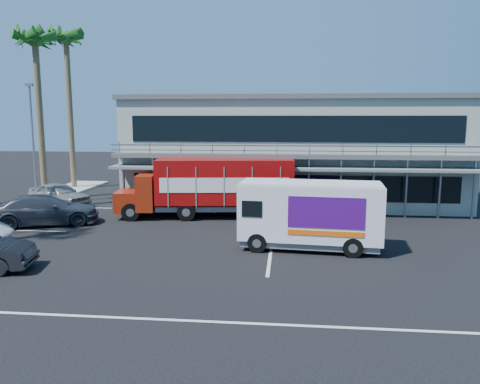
# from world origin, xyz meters

# --- Properties ---
(ground) EXTENTS (120.00, 120.00, 0.00)m
(ground) POSITION_xyz_m (0.00, 0.00, 0.00)
(ground) COLOR black
(ground) RESTS_ON ground
(building) EXTENTS (22.40, 12.00, 7.30)m
(building) POSITION_xyz_m (3.00, 14.94, 3.66)
(building) COLOR #9FA698
(building) RESTS_ON ground
(palm_e) EXTENTS (2.80, 2.80, 12.25)m
(palm_e) POSITION_xyz_m (-14.70, 13.00, 10.57)
(palm_e) COLOR brown
(palm_e) RESTS_ON ground
(palm_f) EXTENTS (2.80, 2.80, 13.25)m
(palm_f) POSITION_xyz_m (-15.10, 18.50, 11.47)
(palm_f) COLOR brown
(palm_f) RESTS_ON ground
(light_pole_far) EXTENTS (0.50, 0.25, 8.09)m
(light_pole_far) POSITION_xyz_m (-14.20, 11.00, 4.50)
(light_pole_far) COLOR gray
(light_pole_far) RESTS_ON ground
(red_truck) EXTENTS (10.56, 3.60, 3.49)m
(red_truck) POSITION_xyz_m (-1.72, 8.42, 1.92)
(red_truck) COLOR maroon
(red_truck) RESTS_ON ground
(white_van) EXTENTS (6.42, 2.69, 3.05)m
(white_van) POSITION_xyz_m (3.71, 2.00, 1.62)
(white_van) COLOR silver
(white_van) RESTS_ON ground
(parked_car_d) EXTENTS (6.17, 4.22, 1.66)m
(parked_car_d) POSITION_xyz_m (-10.63, 5.43, 0.83)
(parked_car_d) COLOR #2C313B
(parked_car_d) RESTS_ON ground
(parked_car_e) EXTENTS (4.99, 3.61, 1.58)m
(parked_car_e) POSITION_xyz_m (-12.50, 10.80, 0.79)
(parked_car_e) COLOR gray
(parked_car_e) RESTS_ON ground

